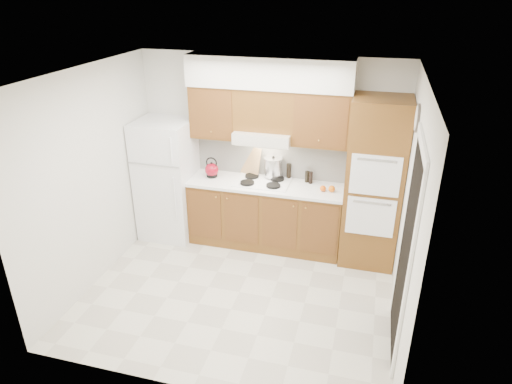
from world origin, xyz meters
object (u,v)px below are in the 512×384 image
Objects in this scene: fridge at (168,179)px; kettle at (212,170)px; stock_pot at (273,167)px; oven_cabinet at (374,184)px.

kettle is at bearing 6.94° from fridge.
stock_pot reaches higher than kettle.
oven_cabinet is 2.20m from kettle.
fridge reaches higher than stock_pot.
stock_pot is (0.84, 0.18, 0.05)m from kettle.
oven_cabinet is 8.55× the size of stock_pot.
kettle is 0.74× the size of stock_pot.
oven_cabinet reaches higher than kettle.
fridge is 1.53m from stock_pot.
stock_pot is at bearing 10.02° from fridge.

